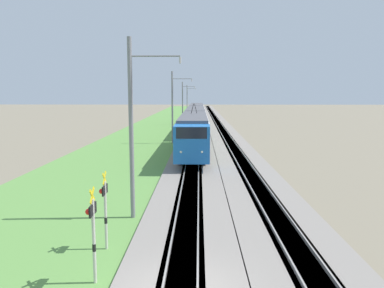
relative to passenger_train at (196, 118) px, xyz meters
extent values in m
cube|color=gray|center=(2.82, 0.00, -2.28)|extent=(240.00, 4.40, 0.30)
cube|color=gray|center=(2.82, -4.36, -2.28)|extent=(240.00, 4.40, 0.30)
cube|color=#4C4238|center=(2.82, 0.00, -2.28)|extent=(240.00, 1.57, 0.30)
cube|color=gray|center=(2.82, 0.53, -2.06)|extent=(240.00, 0.07, 0.15)
cube|color=gray|center=(2.82, -0.53, -2.06)|extent=(240.00, 0.07, 0.15)
cube|color=#4C4238|center=(2.82, -4.36, -2.28)|extent=(240.00, 1.57, 0.30)
cube|color=gray|center=(2.82, -3.82, -2.06)|extent=(240.00, 0.07, 0.15)
cube|color=gray|center=(2.82, -4.89, -2.06)|extent=(240.00, 0.07, 0.15)
cube|color=#5B8E42|center=(2.82, 6.04, -2.37)|extent=(240.00, 13.66, 0.12)
cube|color=blue|center=(-29.06, 0.00, -0.02)|extent=(2.58, 2.75, 2.83)
cube|color=black|center=(-29.45, 0.00, 0.93)|extent=(1.86, 2.29, 0.85)
sphere|color=#F2EAC6|center=(-30.30, 0.79, -0.49)|extent=(0.20, 0.20, 0.20)
sphere|color=#F2EAC6|center=(-30.30, -0.79, -0.49)|extent=(0.20, 0.20, 0.20)
cube|color=#196B47|center=(-19.25, 0.00, -1.04)|extent=(17.05, 2.87, 0.79)
cube|color=silver|center=(-19.25, 0.00, 0.38)|extent=(17.05, 2.87, 2.04)
cube|color=black|center=(-19.25, 0.00, 0.54)|extent=(15.68, 2.89, 0.86)
cube|color=#515156|center=(-19.25, 0.00, 1.53)|extent=(17.05, 2.64, 0.25)
cube|color=black|center=(-19.25, 0.00, -1.71)|extent=(16.19, 2.44, 0.55)
cylinder|color=black|center=(-25.97, 0.53, -1.55)|extent=(0.86, 0.12, 0.86)
cylinder|color=black|center=(-25.97, -0.53, -1.55)|extent=(0.86, 0.12, 0.86)
cube|color=#196B47|center=(-0.31, 0.00, -1.04)|extent=(19.63, 2.87, 0.79)
cube|color=silver|center=(-0.31, 0.00, 0.38)|extent=(19.63, 2.87, 2.04)
cube|color=black|center=(-0.31, 0.00, 0.54)|extent=(18.06, 2.89, 0.86)
cube|color=#515156|center=(-0.31, 0.00, 1.53)|extent=(19.63, 2.64, 0.25)
cube|color=black|center=(-0.31, 0.00, -1.71)|extent=(18.65, 2.44, 0.55)
cube|color=#196B47|center=(19.91, 0.00, -1.04)|extent=(19.63, 2.87, 0.79)
cube|color=silver|center=(19.91, 0.00, 0.38)|extent=(19.63, 2.87, 2.04)
cube|color=black|center=(19.91, 0.00, 0.54)|extent=(18.06, 2.89, 0.86)
cube|color=#515156|center=(19.91, 0.00, 1.53)|extent=(19.63, 2.64, 0.25)
cube|color=black|center=(19.91, 0.00, -1.71)|extent=(18.65, 2.44, 0.55)
cylinder|color=black|center=(-16.69, 0.17, 2.20)|extent=(0.06, 0.33, 1.08)
cylinder|color=black|center=(-16.69, -0.17, 2.20)|extent=(0.06, 0.33, 1.08)
cube|color=black|center=(-25.97, 0.00, -2.43)|extent=(0.10, 0.10, 0.00)
cylinder|color=beige|center=(-46.40, 2.83, -0.96)|extent=(0.11, 0.11, 2.95)
cylinder|color=black|center=(-46.40, 2.83, -1.10)|extent=(0.12, 0.12, 0.25)
cube|color=black|center=(-46.40, 2.83, 0.17)|extent=(0.70, 0.06, 0.36)
sphere|color=red|center=(-46.62, 2.90, 0.17)|extent=(0.20, 0.20, 0.20)
sphere|color=red|center=(-46.17, 2.90, 0.17)|extent=(0.20, 0.20, 0.20)
cube|color=yellow|center=(-46.40, 2.83, 0.64)|extent=(0.49, 0.03, 0.49)
cube|color=yellow|center=(-46.40, 2.83, 0.64)|extent=(0.49, 0.03, 0.49)
cylinder|color=beige|center=(-43.71, 3.12, -0.99)|extent=(0.11, 0.11, 2.89)
cylinder|color=black|center=(-43.71, 3.12, -1.13)|extent=(0.12, 0.12, 0.25)
cube|color=black|center=(-43.71, 3.12, 0.11)|extent=(0.70, 0.06, 0.36)
sphere|color=red|center=(-43.93, 3.19, 0.11)|extent=(0.20, 0.20, 0.20)
sphere|color=red|center=(-43.48, 3.19, 0.11)|extent=(0.20, 0.20, 0.20)
cube|color=yellow|center=(-43.71, 3.12, 0.58)|extent=(0.49, 0.03, 0.49)
cube|color=yellow|center=(-43.71, 3.12, 0.58)|extent=(0.49, 0.03, 0.49)
cylinder|color=slate|center=(-39.87, 2.74, 2.04)|extent=(0.22, 0.22, 8.94)
cylinder|color=slate|center=(-39.87, 1.54, 5.60)|extent=(0.08, 2.40, 0.08)
cylinder|color=#B2ADA8|center=(-39.87, 0.34, 5.40)|extent=(0.10, 0.10, 0.30)
cylinder|color=slate|center=(-11.79, 2.74, 2.04)|extent=(0.22, 0.22, 8.95)
cylinder|color=slate|center=(-11.79, 1.54, 5.61)|extent=(0.08, 2.40, 0.08)
cylinder|color=#B2ADA8|center=(-11.79, 0.34, 5.41)|extent=(0.10, 0.10, 0.30)
cylinder|color=slate|center=(16.29, 2.74, 1.83)|extent=(0.22, 0.22, 8.52)
cylinder|color=slate|center=(16.29, 1.54, 5.19)|extent=(0.08, 2.40, 0.08)
cylinder|color=#B2ADA8|center=(16.29, 0.34, 4.99)|extent=(0.10, 0.10, 0.30)
cylinder|color=slate|center=(44.37, 2.74, 1.81)|extent=(0.22, 0.22, 8.49)
cylinder|color=slate|center=(44.37, 1.54, 5.15)|extent=(0.08, 2.40, 0.08)
cylinder|color=#B2ADA8|center=(44.37, 0.34, 4.95)|extent=(0.10, 0.10, 0.30)
camera|label=1|loc=(-57.88, -0.57, 3.86)|focal=35.00mm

